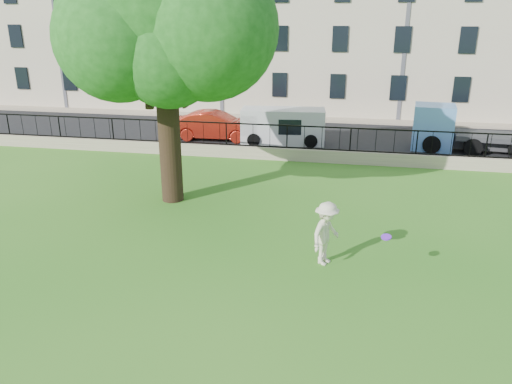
% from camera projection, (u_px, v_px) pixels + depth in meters
% --- Properties ---
extents(ground, '(120.00, 120.00, 0.00)m').
position_uv_depth(ground, '(226.00, 283.00, 13.21)').
color(ground, '#2B721B').
rests_on(ground, ground).
extents(retaining_wall, '(50.00, 0.40, 0.60)m').
position_uv_depth(retaining_wall, '(287.00, 154.00, 24.20)').
color(retaining_wall, gray).
rests_on(retaining_wall, ground).
extents(iron_railing, '(50.00, 0.05, 1.13)m').
position_uv_depth(iron_railing, '(287.00, 137.00, 23.91)').
color(iron_railing, black).
rests_on(iron_railing, retaining_wall).
extents(street, '(60.00, 9.00, 0.01)m').
position_uv_depth(street, '(297.00, 138.00, 28.64)').
color(street, black).
rests_on(street, ground).
extents(sidewalk, '(60.00, 1.40, 0.12)m').
position_uv_depth(sidewalk, '(306.00, 119.00, 33.43)').
color(sidewalk, gray).
rests_on(sidewalk, ground).
extents(building_row, '(56.40, 10.40, 13.80)m').
position_uv_depth(building_row, '(317.00, 11.00, 36.36)').
color(building_row, beige).
rests_on(building_row, ground).
extents(tree, '(8.23, 6.43, 10.29)m').
position_uv_depth(tree, '(159.00, 9.00, 16.88)').
color(tree, black).
rests_on(tree, ground).
extents(man, '(1.15, 1.38, 1.85)m').
position_uv_depth(man, '(326.00, 233.00, 13.93)').
color(man, beige).
rests_on(man, ground).
extents(frisbee, '(0.32, 0.31, 0.12)m').
position_uv_depth(frisbee, '(386.00, 237.00, 13.03)').
color(frisbee, '#7125D4').
extents(red_sedan, '(4.84, 1.78, 1.58)m').
position_uv_depth(red_sedan, '(215.00, 126.00, 27.98)').
color(red_sedan, '#B42516').
rests_on(red_sedan, street).
extents(white_van, '(4.64, 2.18, 1.88)m').
position_uv_depth(white_van, '(283.00, 126.00, 27.18)').
color(white_van, silver).
rests_on(white_van, street).
extents(blue_truck, '(5.70, 2.58, 2.31)m').
position_uv_depth(blue_truck, '(469.00, 129.00, 25.45)').
color(blue_truck, '#6199E5').
rests_on(blue_truck, street).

